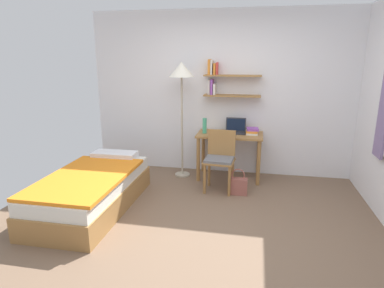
{
  "coord_description": "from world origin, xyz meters",
  "views": [
    {
      "loc": [
        0.5,
        -3.29,
        1.89
      ],
      "look_at": [
        -0.26,
        0.51,
        0.85
      ],
      "focal_mm": 30.7,
      "sensor_mm": 36.0,
      "label": 1
    }
  ],
  "objects_px": {
    "laptop": "(236,129)",
    "handbag": "(238,186)",
    "bed": "(92,190)",
    "water_bottle": "(205,126)",
    "desk_chair": "(220,157)",
    "standing_lamp": "(182,77)",
    "desk": "(230,142)",
    "book_stack": "(252,131)"
  },
  "relations": [
    {
      "from": "standing_lamp",
      "to": "desk",
      "type": "bearing_deg",
      "value": 3.11
    },
    {
      "from": "water_bottle",
      "to": "handbag",
      "type": "height_order",
      "value": "water_bottle"
    },
    {
      "from": "desk_chair",
      "to": "standing_lamp",
      "type": "distance_m",
      "value": 1.37
    },
    {
      "from": "desk_chair",
      "to": "standing_lamp",
      "type": "height_order",
      "value": "standing_lamp"
    },
    {
      "from": "bed",
      "to": "water_bottle",
      "type": "distance_m",
      "value": 1.95
    },
    {
      "from": "water_bottle",
      "to": "standing_lamp",
      "type": "bearing_deg",
      "value": -179.1
    },
    {
      "from": "desk_chair",
      "to": "water_bottle",
      "type": "distance_m",
      "value": 0.66
    },
    {
      "from": "water_bottle",
      "to": "book_stack",
      "type": "xyz_separation_m",
      "value": [
        0.74,
        0.09,
        -0.07
      ]
    },
    {
      "from": "water_bottle",
      "to": "handbag",
      "type": "relative_size",
      "value": 0.63
    },
    {
      "from": "handbag",
      "to": "bed",
      "type": "bearing_deg",
      "value": -156.05
    },
    {
      "from": "book_stack",
      "to": "water_bottle",
      "type": "bearing_deg",
      "value": -172.67
    },
    {
      "from": "standing_lamp",
      "to": "handbag",
      "type": "bearing_deg",
      "value": -32.69
    },
    {
      "from": "book_stack",
      "to": "laptop",
      "type": "bearing_deg",
      "value": 171.36
    },
    {
      "from": "bed",
      "to": "laptop",
      "type": "relative_size",
      "value": 5.84
    },
    {
      "from": "desk",
      "to": "handbag",
      "type": "height_order",
      "value": "desk"
    },
    {
      "from": "laptop",
      "to": "desk_chair",
      "type": "bearing_deg",
      "value": -105.77
    },
    {
      "from": "book_stack",
      "to": "desk_chair",
      "type": "bearing_deg",
      "value": -127.37
    },
    {
      "from": "bed",
      "to": "desk_chair",
      "type": "height_order",
      "value": "desk_chair"
    },
    {
      "from": "bed",
      "to": "desk_chair",
      "type": "distance_m",
      "value": 1.8
    },
    {
      "from": "desk_chair",
      "to": "laptop",
      "type": "relative_size",
      "value": 2.69
    },
    {
      "from": "standing_lamp",
      "to": "laptop",
      "type": "xyz_separation_m",
      "value": [
        0.83,
        0.14,
        -0.81
      ]
    },
    {
      "from": "laptop",
      "to": "book_stack",
      "type": "bearing_deg",
      "value": -8.64
    },
    {
      "from": "water_bottle",
      "to": "laptop",
      "type": "bearing_deg",
      "value": 15.88
    },
    {
      "from": "bed",
      "to": "desk",
      "type": "bearing_deg",
      "value": 41.76
    },
    {
      "from": "bed",
      "to": "book_stack",
      "type": "relative_size",
      "value": 7.39
    },
    {
      "from": "water_bottle",
      "to": "desk",
      "type": "bearing_deg",
      "value": 5.11
    },
    {
      "from": "water_bottle",
      "to": "handbag",
      "type": "distance_m",
      "value": 1.1
    },
    {
      "from": "laptop",
      "to": "standing_lamp",
      "type": "bearing_deg",
      "value": -170.44
    },
    {
      "from": "desk",
      "to": "standing_lamp",
      "type": "relative_size",
      "value": 0.56
    },
    {
      "from": "standing_lamp",
      "to": "bed",
      "type": "bearing_deg",
      "value": -121.51
    },
    {
      "from": "laptop",
      "to": "handbag",
      "type": "height_order",
      "value": "laptop"
    },
    {
      "from": "bed",
      "to": "water_bottle",
      "type": "xyz_separation_m",
      "value": [
        1.22,
        1.4,
        0.6
      ]
    },
    {
      "from": "bed",
      "to": "handbag",
      "type": "height_order",
      "value": "bed"
    },
    {
      "from": "bed",
      "to": "handbag",
      "type": "relative_size",
      "value": 4.96
    },
    {
      "from": "bed",
      "to": "desk",
      "type": "relative_size",
      "value": 1.86
    },
    {
      "from": "book_stack",
      "to": "handbag",
      "type": "relative_size",
      "value": 0.67
    },
    {
      "from": "standing_lamp",
      "to": "water_bottle",
      "type": "distance_m",
      "value": 0.83
    },
    {
      "from": "bed",
      "to": "laptop",
      "type": "bearing_deg",
      "value": 42.3
    },
    {
      "from": "desk",
      "to": "desk_chair",
      "type": "height_order",
      "value": "desk_chair"
    },
    {
      "from": "desk",
      "to": "laptop",
      "type": "height_order",
      "value": "laptop"
    },
    {
      "from": "bed",
      "to": "standing_lamp",
      "type": "height_order",
      "value": "standing_lamp"
    },
    {
      "from": "desk",
      "to": "book_stack",
      "type": "distance_m",
      "value": 0.39
    }
  ]
}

